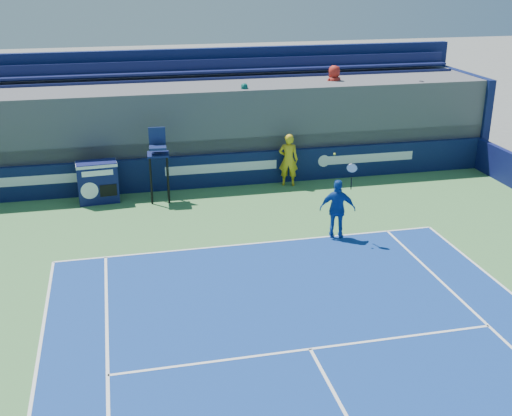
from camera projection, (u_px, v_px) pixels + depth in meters
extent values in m
imported|color=gold|center=(288.00, 160.00, 22.80)|extent=(0.80, 0.65, 1.90)
cube|color=white|center=(253.00, 243.00, 18.30)|extent=(10.97, 0.07, 0.00)
cube|color=white|center=(310.00, 349.00, 13.30)|extent=(8.23, 0.07, 0.00)
cube|color=#0B1540|center=(221.00, 170.00, 22.84)|extent=(20.40, 0.20, 1.20)
cube|color=white|center=(45.00, 180.00, 21.46)|extent=(3.20, 0.01, 0.32)
cube|color=white|center=(222.00, 168.00, 22.70)|extent=(4.00, 0.01, 0.32)
cube|color=white|center=(367.00, 158.00, 23.83)|extent=(3.60, 0.01, 0.32)
cylinder|color=white|center=(324.00, 161.00, 23.48)|extent=(0.44, 0.01, 0.44)
cube|color=#0E1349|center=(98.00, 182.00, 21.28)|extent=(1.35, 0.80, 1.40)
cube|color=white|center=(96.00, 164.00, 21.05)|extent=(1.37, 0.82, 0.10)
cylinder|color=white|center=(90.00, 191.00, 20.93)|extent=(0.56, 0.06, 0.56)
cube|color=black|center=(108.00, 190.00, 21.11)|extent=(0.55, 0.06, 0.40)
cube|color=white|center=(97.00, 173.00, 20.81)|extent=(1.00, 0.09, 0.18)
cylinder|color=black|center=(151.00, 181.00, 21.04)|extent=(0.07, 0.07, 1.60)
cylinder|color=black|center=(168.00, 181.00, 21.12)|extent=(0.07, 0.07, 1.60)
cylinder|color=black|center=(151.00, 176.00, 21.56)|extent=(0.07, 0.07, 1.60)
cylinder|color=black|center=(168.00, 175.00, 21.64)|extent=(0.07, 0.07, 1.60)
cube|color=#0F174B|center=(158.00, 154.00, 21.04)|extent=(0.74, 0.74, 0.06)
cube|color=#141E4E|center=(158.00, 148.00, 20.86)|extent=(0.58, 0.48, 0.08)
cube|color=#152150|center=(157.00, 136.00, 21.09)|extent=(0.55, 0.09, 0.60)
imported|color=#1343A2|center=(338.00, 209.00, 18.44)|extent=(1.11, 0.74, 1.76)
cylinder|color=black|center=(351.00, 184.00, 18.04)|extent=(0.09, 0.15, 0.39)
torus|color=silver|center=(352.00, 168.00, 17.80)|extent=(0.31, 0.22, 0.29)
cylinder|color=silver|center=(352.00, 168.00, 17.80)|extent=(0.26, 0.18, 0.24)
sphere|color=#CDE432|center=(335.00, 154.00, 17.78)|extent=(0.07, 0.07, 0.07)
cube|color=#4D4D52|center=(212.00, 128.00, 24.18)|extent=(20.40, 3.60, 3.38)
cube|color=#4D4D52|center=(218.00, 142.00, 23.02)|extent=(20.40, 0.90, 0.55)
cube|color=#131949|center=(218.00, 130.00, 22.76)|extent=(20.00, 0.45, 0.08)
cube|color=#131949|center=(217.00, 123.00, 22.92)|extent=(20.00, 0.06, 0.45)
cube|color=#4D4D52|center=(214.00, 122.00, 23.65)|extent=(20.40, 0.90, 0.55)
cube|color=#131949|center=(214.00, 110.00, 23.39)|extent=(20.00, 0.45, 0.08)
cube|color=#131949|center=(213.00, 103.00, 23.54)|extent=(20.00, 0.06, 0.45)
cube|color=#4D4D52|center=(210.00, 102.00, 24.27)|extent=(20.40, 0.90, 0.55)
cube|color=#131949|center=(210.00, 90.00, 24.01)|extent=(20.00, 0.45, 0.08)
cube|color=#131949|center=(209.00, 84.00, 24.16)|extent=(20.00, 0.06, 0.45)
cube|color=#4D4D52|center=(206.00, 84.00, 24.89)|extent=(20.40, 0.90, 0.55)
cube|color=#131949|center=(206.00, 72.00, 24.63)|extent=(20.00, 0.45, 0.08)
cube|color=#131949|center=(205.00, 65.00, 24.79)|extent=(20.00, 0.06, 0.45)
cube|color=#0C1647|center=(204.00, 104.00, 25.77)|extent=(20.80, 0.30, 4.40)
cube|color=#0C1647|center=(461.00, 114.00, 26.31)|extent=(0.30, 3.90, 3.40)
imported|color=gold|center=(35.00, 123.00, 21.33)|extent=(0.83, 0.70, 1.49)
imported|color=silver|center=(146.00, 116.00, 22.07)|extent=(1.06, 0.65, 1.59)
imported|color=#18897B|center=(245.00, 109.00, 22.75)|extent=(1.10, 0.55, 1.80)
imported|color=#AA2018|center=(334.00, 87.00, 24.15)|extent=(0.89, 0.68, 1.62)
imported|color=black|center=(419.00, 102.00, 24.16)|extent=(0.66, 0.48, 1.65)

